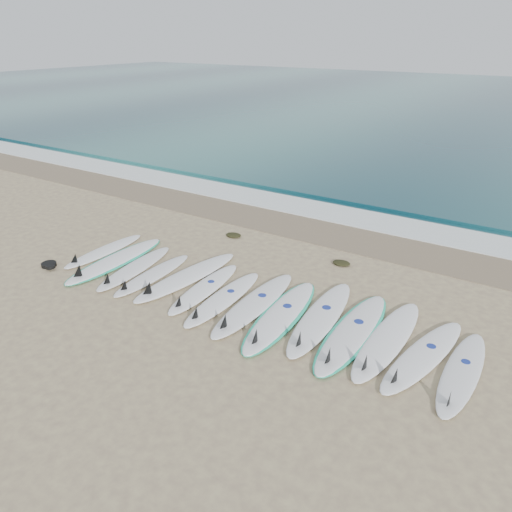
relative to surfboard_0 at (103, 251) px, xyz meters
The scene contains 22 objects.
ground 4.02m from the surfboard_0, ahead, with size 120.00×120.00×0.00m, color #9D8966.
ocean 32.72m from the surfboard_0, 82.95° to the left, with size 120.00×55.00×0.03m, color #194E54.
wet_sand_band 5.72m from the surfboard_0, 45.37° to the left, with size 120.00×1.80×0.01m, color #74634D.
foam_band 6.78m from the surfboard_0, 53.70° to the left, with size 120.00×1.40×0.04m, color silver.
wave_crest 8.04m from the surfboard_0, 60.04° to the left, with size 120.00×1.00×0.10m, color #194E54.
surfboard_0 is the anchor object (origin of this frame).
surfboard_1 0.67m from the surfboard_0, 18.10° to the right, with size 0.84×2.90×0.36m.
surfboard_2 1.31m from the surfboard_0, 11.68° to the right, with size 0.87×2.50×0.31m.
surfboard_3 1.86m from the surfboard_0, ahead, with size 0.61×2.32×0.29m.
surfboard_4 2.49m from the surfboard_0, ahead, with size 0.81×2.92×0.37m.
surfboard_5 3.13m from the surfboard_0, ahead, with size 0.75×2.44×0.31m.
surfboard_6 3.70m from the surfboard_0, ahead, with size 0.66×2.51×0.32m.
surfboard_7 4.31m from the surfboard_0, ahead, with size 0.73×2.84×0.36m.
surfboard_8 4.93m from the surfboard_0, ahead, with size 1.01×2.90×0.36m.
surfboard_9 5.56m from the surfboard_0, ahead, with size 0.92×2.91×0.37m.
surfboard_10 6.22m from the surfboard_0, ahead, with size 0.82×2.93×0.37m.
surfboard_11 6.79m from the surfboard_0, ahead, with size 0.58×2.79×0.36m.
surfboard_12 7.42m from the surfboard_0, ahead, with size 0.96×2.65×0.33m.
surfboard_13 8.03m from the surfboard_0, ahead, with size 0.54×2.42×0.31m.
seaweed_near 3.18m from the surfboard_0, 52.37° to the left, with size 0.40×0.31×0.08m, color black.
seaweed_far 5.49m from the surfboard_0, 26.88° to the left, with size 0.40×0.31×0.08m, color black.
leash_coil 1.21m from the surfboard_0, 109.08° to the right, with size 0.46×0.36×0.11m.
Camera 1 is at (4.78, -6.86, 4.70)m, focal length 35.00 mm.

